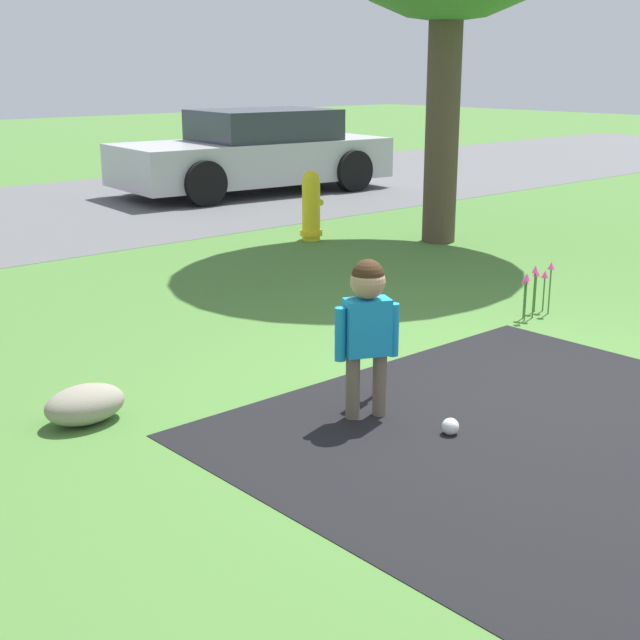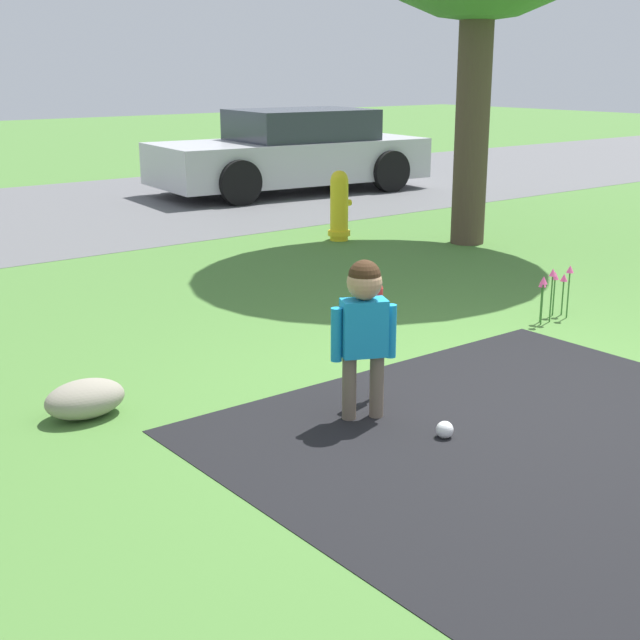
# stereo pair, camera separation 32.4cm
# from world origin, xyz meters

# --- Properties ---
(ground_plane) EXTENTS (60.00, 60.00, 0.00)m
(ground_plane) POSITION_xyz_m (0.00, 0.00, 0.00)
(ground_plane) COLOR #477533
(child) EXTENTS (0.35, 0.24, 0.93)m
(child) POSITION_xyz_m (-0.87, 0.40, 0.61)
(child) COLOR #6B5B4C
(child) RESTS_ON ground
(baseball_bat) EXTENTS (0.07, 0.07, 0.73)m
(baseball_bat) POSITION_xyz_m (-0.61, 0.59, 0.47)
(baseball_bat) COLOR red
(baseball_bat) RESTS_ON ground
(sports_ball) EXTENTS (0.10, 0.10, 0.10)m
(sports_ball) POSITION_xyz_m (-0.71, -0.10, 0.05)
(sports_ball) COLOR white
(sports_ball) RESTS_ON ground
(fire_hydrant) EXTENTS (0.29, 0.26, 0.81)m
(fire_hydrant) POSITION_xyz_m (2.45, 4.68, 0.40)
(fire_hydrant) COLOR yellow
(fire_hydrant) RESTS_ON ground
(parked_car) EXTENTS (4.51, 2.28, 1.29)m
(parked_car) POSITION_xyz_m (4.48, 8.36, 0.62)
(parked_car) COLOR #B7B7BC
(parked_car) RESTS_ON ground
(flower_bed) EXTENTS (0.42, 0.17, 0.43)m
(flower_bed) POSITION_xyz_m (1.68, 1.03, 0.32)
(flower_bed) COLOR #38702D
(flower_bed) RESTS_ON ground
(edging_rock) EXTENTS (0.47, 0.33, 0.22)m
(edging_rock) POSITION_xyz_m (-2.12, 1.40, 0.11)
(edging_rock) COLOR gray
(edging_rock) RESTS_ON ground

